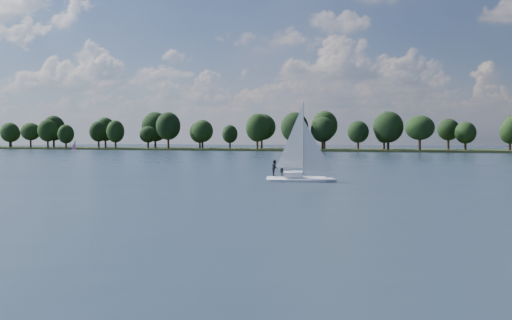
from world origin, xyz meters
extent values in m
plane|color=#233342|center=(0.00, 100.00, 0.00)|extent=(700.00, 700.00, 0.00)
cube|color=black|center=(0.00, 212.00, 0.00)|extent=(660.00, 40.00, 1.50)
cube|color=white|center=(-10.58, 45.67, 0.00)|extent=(6.88, 3.70, 0.78)
cube|color=white|center=(-10.58, 45.67, 0.78)|extent=(2.21, 1.69, 0.49)
cylinder|color=silver|center=(-10.58, 45.67, 4.44)|extent=(0.12, 0.12, 7.80)
imported|color=black|center=(-12.42, 45.95, 1.39)|extent=(0.47, 0.66, 1.68)
imported|color=black|center=(-13.12, 45.60, 1.39)|extent=(0.85, 0.97, 1.68)
cube|color=silver|center=(-137.75, 162.36, 0.00)|extent=(3.16, 1.80, 0.48)
cylinder|color=silver|center=(-137.75, 162.36, 2.39)|extent=(0.08, 0.08, 4.24)
cube|color=#5C5E61|center=(-163.21, 195.52, 0.00)|extent=(4.36, 2.88, 0.50)
camera|label=1|loc=(8.22, -11.33, 4.40)|focal=40.00mm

